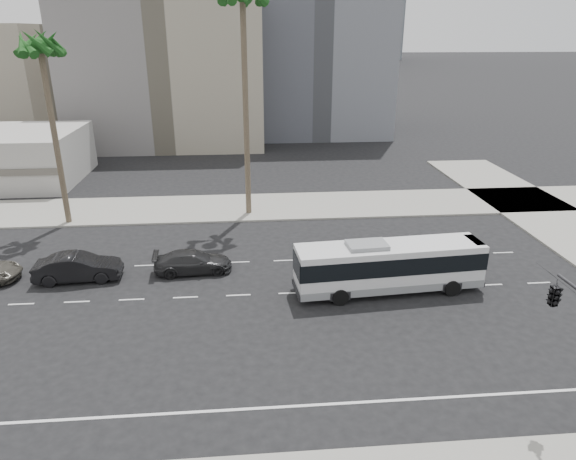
{
  "coord_description": "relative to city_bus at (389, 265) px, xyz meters",
  "views": [
    {
      "loc": [
        -2.36,
        -25.94,
        14.12
      ],
      "look_at": [
        0.2,
        4.0,
        2.36
      ],
      "focal_mm": 31.78,
      "sensor_mm": 36.0,
      "label": 1
    }
  ],
  "objects": [
    {
      "name": "midrise_beige_west",
      "position": [
        -17.66,
        45.13,
        7.37
      ],
      "size": [
        24.0,
        18.0,
        18.0
      ],
      "primitive_type": "cube",
      "color": "gray",
      "rests_on": "ground"
    },
    {
      "name": "midrise_gray_center",
      "position": [
        2.34,
        52.13,
        11.37
      ],
      "size": [
        20.0,
        20.0,
        26.0
      ],
      "primitive_type": "cube",
      "color": "#545760",
      "rests_on": "ground"
    },
    {
      "name": "city_bus",
      "position": [
        0.0,
        0.0,
        0.0
      ],
      "size": [
        10.93,
        3.25,
        3.1
      ],
      "rotation": [
        0.0,
        0.0,
        0.08
      ],
      "color": "silver",
      "rests_on": "ground"
    },
    {
      "name": "sidewalk_north",
      "position": [
        -5.66,
        15.63,
        -1.55
      ],
      "size": [
        120.0,
        7.0,
        0.15
      ],
      "primitive_type": "cube",
      "color": "gray",
      "rests_on": "ground"
    },
    {
      "name": "car_b",
      "position": [
        -18.28,
        2.93,
        -0.79
      ],
      "size": [
        2.08,
        5.15,
        1.66
      ],
      "primitive_type": "imported",
      "rotation": [
        0.0,
        0.0,
        1.63
      ],
      "color": "black",
      "rests_on": "ground"
    },
    {
      "name": "car_a",
      "position": [
        -11.48,
        3.46,
        -0.93
      ],
      "size": [
        2.28,
        4.93,
        1.39
      ],
      "primitive_type": "imported",
      "rotation": [
        0.0,
        0.0,
        1.64
      ],
      "color": "#262627",
      "rests_on": "ground"
    },
    {
      "name": "palm_near",
      "position": [
        -7.86,
        14.05,
        14.55
      ],
      "size": [
        5.31,
        5.31,
        17.86
      ],
      "rotation": [
        0.0,
        0.0,
        0.32
      ],
      "color": "brown",
      "rests_on": "ground"
    },
    {
      "name": "traffic_signal",
      "position": [
        2.97,
        -10.8,
        3.49
      ],
      "size": [
        2.81,
        3.69,
        6.14
      ],
      "rotation": [
        0.0,
        0.0,
        0.02
      ],
      "color": "#262628",
      "rests_on": "ground"
    },
    {
      "name": "palm_mid",
      "position": [
        -22.0,
        13.05,
        11.26
      ],
      "size": [
        4.63,
        4.63,
        14.32
      ],
      "rotation": [
        0.0,
        0.0,
        0.27
      ],
      "color": "brown",
      "rests_on": "ground"
    },
    {
      "name": "ground",
      "position": [
        -5.66,
        0.13,
        -1.63
      ],
      "size": [
        700.0,
        700.0,
        0.0
      ],
      "primitive_type": "plane",
      "color": "black",
      "rests_on": "ground"
    }
  ]
}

